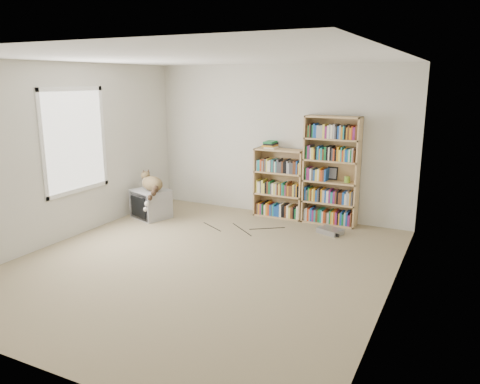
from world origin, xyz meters
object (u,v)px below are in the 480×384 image
at_px(crt_tv, 151,204).
at_px(bookcase_tall, 331,173).
at_px(bookcase_short, 280,186).
at_px(dvd_player, 330,231).
at_px(cat, 152,186).

height_order(crt_tv, bookcase_tall, bookcase_tall).
xyz_separation_m(bookcase_tall, bookcase_short, (-0.87, 0.00, -0.29)).
distance_m(crt_tv, dvd_player, 2.97).
height_order(bookcase_tall, dvd_player, bookcase_tall).
xyz_separation_m(crt_tv, cat, (0.09, -0.09, 0.33)).
xyz_separation_m(crt_tv, bookcase_short, (1.89, 1.02, 0.29)).
relative_size(crt_tv, dvd_player, 1.96).
height_order(crt_tv, dvd_player, crt_tv).
bearing_deg(dvd_player, cat, -146.43).
xyz_separation_m(bookcase_tall, dvd_player, (0.16, -0.51, -0.78)).
bearing_deg(dvd_player, crt_tv, -148.41).
bearing_deg(cat, bookcase_short, 55.74).
relative_size(bookcase_tall, bookcase_short, 1.49).
distance_m(crt_tv, cat, 0.35).
relative_size(crt_tv, cat, 1.02).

